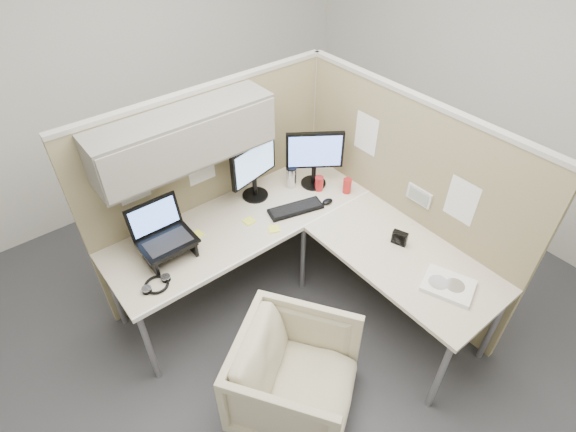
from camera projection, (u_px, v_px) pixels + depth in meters
ground at (298, 321)px, 3.47m from camera, size 4.50×4.50×0.00m
partition_back at (202, 166)px, 3.15m from camera, size 2.00×0.36×1.63m
partition_right at (399, 197)px, 3.33m from camera, size 0.07×2.03×1.63m
desk at (302, 241)px, 3.16m from camera, size 2.00×1.98×0.73m
office_chair at (295, 373)px, 2.74m from camera, size 0.95×0.93×0.72m
monitor_left at (254, 166)px, 3.31m from camera, size 0.44×0.20×0.47m
monitor_right at (315, 155)px, 3.43m from camera, size 0.38×0.28×0.47m
laptop_station at (165, 239)px, 2.91m from camera, size 0.35×0.30×0.37m
keyboard at (296, 209)px, 3.35m from camera, size 0.43×0.24×0.02m
mouse at (327, 201)px, 3.41m from camera, size 0.09×0.06×0.03m
travel_mug at (291, 177)px, 3.52m from camera, size 0.08×0.08×0.18m
soda_can_green at (347, 186)px, 3.49m from camera, size 0.07×0.07×0.12m
soda_can_silver at (319, 183)px, 3.51m from camera, size 0.07×0.07×0.12m
sticky_note_b at (274, 229)px, 3.19m from camera, size 0.10×0.10×0.01m
sticky_note_c at (197, 234)px, 3.14m from camera, size 0.09×0.09×0.01m
sticky_note_d at (249, 221)px, 3.25m from camera, size 0.08×0.08×0.01m
headphones at (157, 284)px, 2.79m from camera, size 0.19×0.17×0.03m
paper_stack at (448, 286)px, 2.77m from camera, size 0.33×0.37×0.03m
desk_clock at (400, 238)px, 3.05m from camera, size 0.07×0.11×0.10m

